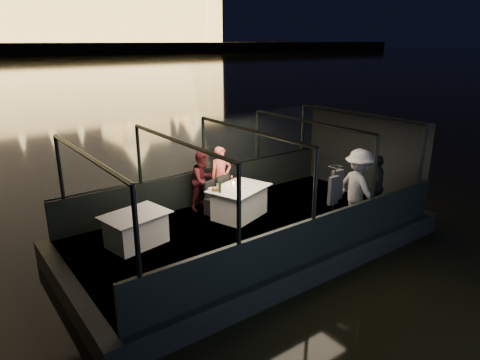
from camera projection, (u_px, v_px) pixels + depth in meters
boat_hull at (250, 246)px, 10.25m from camera, size 8.60×4.40×1.00m
boat_deck at (250, 227)px, 10.10m from camera, size 8.00×4.00×0.04m
gunwale_port at (205, 186)px, 11.48m from camera, size 8.00×0.08×0.90m
gunwale_starboard at (312, 239)px, 8.42m from camera, size 8.00×0.08×0.90m
cabin_glass_port at (203, 145)px, 11.12m from camera, size 8.00×0.02×1.40m
cabin_glass_starboard at (316, 184)px, 8.07m from camera, size 8.00×0.02×1.40m
cabin_roof_glass at (251, 130)px, 9.38m from camera, size 8.00×4.00×0.02m
end_wall_fore at (70, 222)px, 7.47m from camera, size 0.02×4.00×2.30m
end_wall_aft at (363, 154)px, 12.00m from camera, size 0.02×4.00×2.30m
canopy_ribs at (250, 180)px, 9.74m from camera, size 8.00×4.00×2.30m
dining_table_central at (239, 202)px, 10.55m from camera, size 1.71×1.46×0.77m
dining_table_aft at (136, 228)px, 9.09m from camera, size 1.49×1.20×0.71m
chair_port_left at (214, 197)px, 10.68m from camera, size 0.47×0.47×0.83m
chair_port_right at (227, 194)px, 10.88m from camera, size 0.48×0.48×0.90m
coat_stand at (334, 197)px, 9.42m from camera, size 0.56×0.52×1.64m
person_woman_coral at (221, 179)px, 11.15m from camera, size 0.63×0.47×1.60m
person_man_maroon at (203, 181)px, 10.95m from camera, size 0.87×0.75×1.54m
passenger_stripe at (358, 192)px, 9.89m from camera, size 0.91×1.32×1.86m
passenger_dark at (376, 184)px, 10.45m from camera, size 0.91×0.95×1.58m
wine_bottle at (220, 187)px, 10.04m from camera, size 0.08×0.08×0.31m
bread_basket at (216, 189)px, 10.19m from camera, size 0.24×0.24×0.08m
amber_candle at (234, 184)px, 10.57m from camera, size 0.07×0.07×0.08m
plate_near at (243, 187)px, 10.47m from camera, size 0.28×0.28×0.01m
plate_far at (213, 189)px, 10.33m from camera, size 0.23×0.23×0.01m
wine_glass_white at (218, 188)px, 10.10m from camera, size 0.07×0.07×0.20m
wine_glass_red at (232, 180)px, 10.71m from camera, size 0.08×0.08×0.18m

